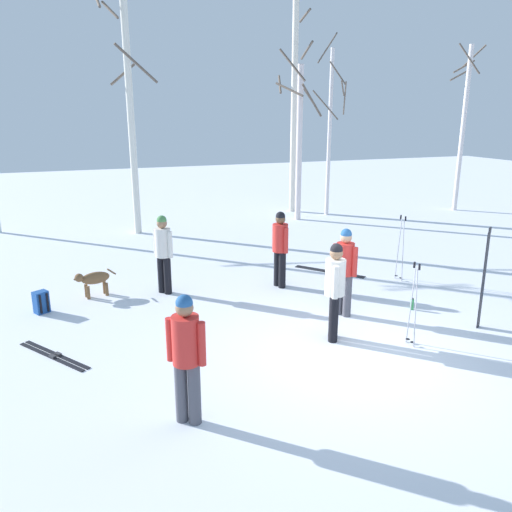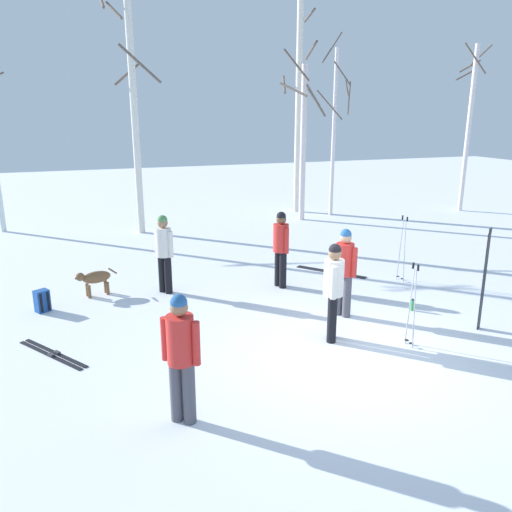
{
  "view_description": "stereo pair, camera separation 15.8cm",
  "coord_description": "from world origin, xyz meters",
  "px_view_note": "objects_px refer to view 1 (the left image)",
  "views": [
    {
      "loc": [
        -4.14,
        -6.44,
        3.79
      ],
      "look_at": [
        -0.66,
        2.72,
        1.0
      ],
      "focal_mm": 35.51,
      "sensor_mm": 36.0,
      "label": 1
    },
    {
      "loc": [
        -3.99,
        -6.5,
        3.79
      ],
      "look_at": [
        -0.66,
        2.72,
        1.0
      ],
      "focal_mm": 35.51,
      "sensor_mm": 36.0,
      "label": 2
    }
  ],
  "objects_px": {
    "dog": "(94,279)",
    "birch_tree_2": "(299,139)",
    "ski_poles_1": "(414,302)",
    "person_1": "(335,286)",
    "birch_tree_4": "(330,129)",
    "person_3": "(280,244)",
    "person_2": "(345,267)",
    "birch_tree_1": "(130,111)",
    "person_4": "(163,249)",
    "birch_tree_5": "(463,125)",
    "person_0": "(186,351)",
    "water_bottle_0": "(412,304)",
    "ski_pair_lying_1": "(54,355)",
    "birch_tree_3": "(294,105)",
    "ski_pair_planted_0": "(484,279)",
    "ski_poles_0": "(401,246)",
    "ski_pair_lying_0": "(329,271)",
    "backpack_1": "(41,302)"
  },
  "relations": [
    {
      "from": "person_3",
      "to": "ski_pair_lying_0",
      "type": "xyz_separation_m",
      "value": [
        1.57,
        0.56,
        -0.97
      ]
    },
    {
      "from": "birch_tree_5",
      "to": "ski_poles_0",
      "type": "bearing_deg",
      "value": -138.49
    },
    {
      "from": "person_4",
      "to": "ski_pair_lying_1",
      "type": "height_order",
      "value": "person_4"
    },
    {
      "from": "birch_tree_5",
      "to": "ski_pair_lying_1",
      "type": "bearing_deg",
      "value": -152.33
    },
    {
      "from": "person_4",
      "to": "birch_tree_2",
      "type": "bearing_deg",
      "value": 45.07
    },
    {
      "from": "ski_pair_planted_0",
      "to": "ski_pair_lying_1",
      "type": "xyz_separation_m",
      "value": [
        -7.24,
        1.55,
        -0.92
      ]
    },
    {
      "from": "person_1",
      "to": "ski_pair_lying_0",
      "type": "distance_m",
      "value": 3.98
    },
    {
      "from": "person_0",
      "to": "water_bottle_0",
      "type": "distance_m",
      "value": 5.55
    },
    {
      "from": "ski_poles_1",
      "to": "person_1",
      "type": "bearing_deg",
      "value": 149.81
    },
    {
      "from": "person_4",
      "to": "ski_pair_planted_0",
      "type": "relative_size",
      "value": 0.91
    },
    {
      "from": "ski_pair_planted_0",
      "to": "ski_poles_0",
      "type": "bearing_deg",
      "value": 83.59
    },
    {
      "from": "person_0",
      "to": "dog",
      "type": "height_order",
      "value": "person_0"
    },
    {
      "from": "dog",
      "to": "person_2",
      "type": "bearing_deg",
      "value": -31.94
    },
    {
      "from": "person_2",
      "to": "birch_tree_5",
      "type": "height_order",
      "value": "birch_tree_5"
    },
    {
      "from": "person_2",
      "to": "birch_tree_1",
      "type": "xyz_separation_m",
      "value": [
        -2.72,
        8.42,
        2.84
      ]
    },
    {
      "from": "ski_pair_lying_1",
      "to": "birch_tree_3",
      "type": "xyz_separation_m",
      "value": [
        8.79,
        9.92,
        4.04
      ]
    },
    {
      "from": "person_0",
      "to": "water_bottle_0",
      "type": "xyz_separation_m",
      "value": [
        5.05,
        2.14,
        -0.87
      ]
    },
    {
      "from": "person_1",
      "to": "birch_tree_5",
      "type": "relative_size",
      "value": 0.28
    },
    {
      "from": "birch_tree_4",
      "to": "person_3",
      "type": "bearing_deg",
      "value": -125.55
    },
    {
      "from": "person_2",
      "to": "ski_pair_planted_0",
      "type": "height_order",
      "value": "ski_pair_planted_0"
    },
    {
      "from": "birch_tree_4",
      "to": "birch_tree_3",
      "type": "bearing_deg",
      "value": 130.43
    },
    {
      "from": "dog",
      "to": "ski_poles_1",
      "type": "xyz_separation_m",
      "value": [
        4.83,
        -4.31,
        0.38
      ]
    },
    {
      "from": "person_4",
      "to": "birch_tree_4",
      "type": "distance_m",
      "value": 10.14
    },
    {
      "from": "person_0",
      "to": "water_bottle_0",
      "type": "relative_size",
      "value": 7.12
    },
    {
      "from": "birch_tree_3",
      "to": "birch_tree_5",
      "type": "bearing_deg",
      "value": -18.23
    },
    {
      "from": "person_4",
      "to": "ski_pair_lying_1",
      "type": "relative_size",
      "value": 1.17
    },
    {
      "from": "birch_tree_5",
      "to": "person_0",
      "type": "bearing_deg",
      "value": -142.16
    },
    {
      "from": "ski_pair_lying_1",
      "to": "birch_tree_5",
      "type": "height_order",
      "value": "birch_tree_5"
    },
    {
      "from": "birch_tree_2",
      "to": "ski_pair_planted_0",
      "type": "bearing_deg",
      "value": -96.13
    },
    {
      "from": "birch_tree_4",
      "to": "ski_pair_lying_1",
      "type": "bearing_deg",
      "value": -137.9
    },
    {
      "from": "dog",
      "to": "person_1",
      "type": "bearing_deg",
      "value": -44.58
    },
    {
      "from": "ski_poles_1",
      "to": "birch_tree_4",
      "type": "height_order",
      "value": "birch_tree_4"
    },
    {
      "from": "birch_tree_1",
      "to": "water_bottle_0",
      "type": "bearing_deg",
      "value": -64.39
    },
    {
      "from": "person_2",
      "to": "birch_tree_2",
      "type": "bearing_deg",
      "value": 70.19
    },
    {
      "from": "person_2",
      "to": "ski_poles_0",
      "type": "height_order",
      "value": "person_2"
    },
    {
      "from": "person_0",
      "to": "water_bottle_0",
      "type": "height_order",
      "value": "person_0"
    },
    {
      "from": "backpack_1",
      "to": "birch_tree_2",
      "type": "distance_m",
      "value": 10.95
    },
    {
      "from": "birch_tree_1",
      "to": "birch_tree_5",
      "type": "distance_m",
      "value": 12.52
    },
    {
      "from": "person_3",
      "to": "birch_tree_5",
      "type": "xyz_separation_m",
      "value": [
        10.26,
        6.05,
        2.32
      ]
    },
    {
      "from": "dog",
      "to": "birch_tree_2",
      "type": "bearing_deg",
      "value": 37.56
    },
    {
      "from": "person_2",
      "to": "backpack_1",
      "type": "distance_m",
      "value": 5.94
    },
    {
      "from": "person_4",
      "to": "ski_poles_0",
      "type": "relative_size",
      "value": 1.12
    },
    {
      "from": "person_1",
      "to": "ski_poles_1",
      "type": "distance_m",
      "value": 1.32
    },
    {
      "from": "birch_tree_3",
      "to": "ski_pair_planted_0",
      "type": "bearing_deg",
      "value": -97.7
    },
    {
      "from": "backpack_1",
      "to": "birch_tree_5",
      "type": "distance_m",
      "value": 16.6
    },
    {
      "from": "ski_poles_1",
      "to": "birch_tree_5",
      "type": "bearing_deg",
      "value": 45.58
    },
    {
      "from": "ski_pair_planted_0",
      "to": "ski_poles_1",
      "type": "bearing_deg",
      "value": -174.97
    },
    {
      "from": "person_3",
      "to": "birch_tree_1",
      "type": "height_order",
      "value": "birch_tree_1"
    },
    {
      "from": "dog",
      "to": "birch_tree_5",
      "type": "relative_size",
      "value": 0.14
    },
    {
      "from": "ski_pair_lying_0",
      "to": "backpack_1",
      "type": "bearing_deg",
      "value": -177.18
    }
  ]
}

